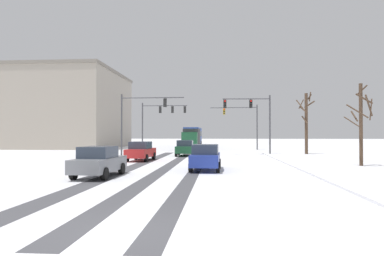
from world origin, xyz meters
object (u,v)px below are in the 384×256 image
Objects in this scene: traffic_signal_near_left at (139,113)px; bare_tree_sidewalk_far at (306,120)px; car_blue_third at (206,157)px; traffic_signal_near_right at (253,113)px; car_dark_green_lead at (185,148)px; car_red_second at (141,151)px; bare_tree_sidewalk_mid at (361,121)px; car_grey_fourth at (99,162)px; office_building_far_left_block at (49,110)px; bus_oncoming at (193,135)px; traffic_signal_far_right at (244,119)px; box_truck_delivery at (191,138)px; traffic_signal_far_left at (160,115)px.

bare_tree_sidewalk_far is (18.34, 4.05, -0.65)m from traffic_signal_near_left.
car_blue_third is 0.59× the size of bare_tree_sidewalk_far.
traffic_signal_near_right reaches higher than car_blue_third.
car_dark_green_lead is 7.30m from car_red_second.
traffic_signal_near_right is (12.20, 1.95, 0.14)m from traffic_signal_near_left.
bare_tree_sidewalk_far is (-0.20, 14.35, 0.59)m from bare_tree_sidewalk_mid.
traffic_signal_near_left is at bearing 96.51° from car_grey_fourth.
office_building_far_left_block reaches higher than bare_tree_sidewalk_far.
office_building_far_left_block reaches higher than car_dark_green_lead.
bus_oncoming is 0.46× the size of office_building_far_left_block.
car_blue_third is 21.30m from bare_tree_sidewalk_far.
office_building_far_left_block reaches higher than traffic_signal_far_right.
office_building_far_left_block reaches higher than traffic_signal_near_right.
car_blue_third is at bearing -51.03° from office_building_far_left_block.
bare_tree_sidewalk_far is (16.31, 21.84, 3.00)m from car_grey_fourth.
traffic_signal_near_right is 13.86m from bare_tree_sidewalk_mid.
bus_oncoming is at bearing 92.34° from car_dark_green_lead.
car_dark_green_lead is at bearing -39.41° from office_building_far_left_block.
car_grey_fourth is 18.29m from bare_tree_sidewalk_mid.
office_building_far_left_block is at bearing 129.02° from car_red_second.
car_blue_third and car_grey_fourth have the same top height.
office_building_far_left_block is (-22.24, 27.45, 5.58)m from car_red_second.
car_blue_third is at bearing -79.26° from car_dark_green_lead.
traffic_signal_near_left is at bearing 176.46° from car_dark_green_lead.
box_truck_delivery is at bearing 72.29° from traffic_signal_near_left.
bus_oncoming reaches higher than car_dark_green_lead.
bus_oncoming is 39.00m from bare_tree_sidewalk_mid.
car_grey_fourth is at bearing -99.44° from car_dark_green_lead.
box_truck_delivery is at bearing 122.62° from traffic_signal_near_right.
bare_tree_sidewalk_far is at bearing 33.42° from car_red_second.
traffic_signal_near_left reaches higher than bare_tree_sidewalk_mid.
traffic_signal_near_right reaches higher than car_grey_fourth.
traffic_signal_far_right is 0.92× the size of box_truck_delivery.
bare_tree_sidewalk_mid is (17.98, -20.33, -1.57)m from traffic_signal_far_left.
traffic_signal_near_left is 14.98m from box_truck_delivery.
car_red_second is (-3.17, -6.58, 0.00)m from car_dark_green_lead.
bus_oncoming is at bearing 86.33° from car_red_second.
office_building_far_left_block is (-38.81, 16.52, 2.57)m from bare_tree_sidewalk_far.
traffic_signal_near_left is at bearing 104.44° from car_red_second.
bare_tree_sidewalk_far reaches higher than bare_tree_sidewalk_mid.
car_red_second is at bearing -115.71° from car_dark_green_lead.
box_truck_delivery reaches higher than car_red_second.
bare_tree_sidewalk_mid is (10.99, 3.77, 2.41)m from car_blue_third.
car_red_second is 35.77m from office_building_far_left_block.
car_red_second is (1.77, -6.88, -3.65)m from traffic_signal_near_left.
office_building_far_left_block is (-20.47, 20.57, 1.92)m from traffic_signal_near_left.
traffic_signal_far_left is 1.10× the size of bare_tree_sidewalk_mid.
bare_tree_sidewalk_mid is (13.60, -9.99, 2.41)m from car_dark_green_lead.
traffic_signal_far_left is 14.17m from traffic_signal_near_right.
traffic_signal_far_right is at bearing 80.92° from car_blue_third.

